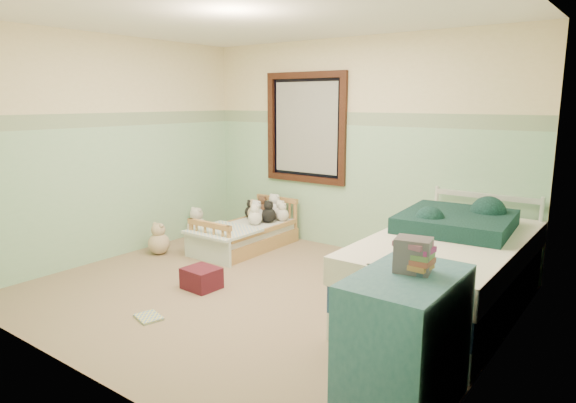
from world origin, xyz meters
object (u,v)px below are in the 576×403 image
Objects in this scene: plush_floor_tan at (159,244)px; twin_bed_frame at (446,299)px; dresser at (404,343)px; red_pillow at (202,278)px; floor_book at (149,317)px; toddler_bed_frame at (246,241)px; plush_floor_cream at (197,227)px.

twin_bed_frame is (3.30, 0.40, -0.02)m from plush_floor_tan.
red_pillow is at bearing 164.39° from dresser.
plush_floor_tan is 1.85m from floor_book.
toddler_bed_frame is 1.39m from red_pillow.
dresser is (0.28, -1.54, 0.30)m from twin_bed_frame.
twin_bed_frame is 6.60× the size of red_pillow.
floor_book is (-2.21, -0.09, -0.40)m from dresser.
plush_floor_cream is 1.06× the size of plush_floor_tan.
plush_floor_cream is (-0.87, 0.00, 0.05)m from toddler_bed_frame.
red_pillow reaches higher than toddler_bed_frame.
plush_floor_tan is (0.20, -0.80, -0.01)m from plush_floor_cream.
dresser is at bearing -27.18° from plush_floor_cream.
toddler_bed_frame is 0.87m from plush_floor_cream.
plush_floor_tan reaches higher than toddler_bed_frame.
floor_book is (1.57, -2.03, -0.12)m from plush_floor_cream.
plush_floor_tan is 0.12× the size of twin_bed_frame.
twin_bed_frame is at bearing 22.93° from red_pillow.
toddler_bed_frame is 5.12× the size of plush_floor_tan.
red_pillow is at bearing -66.81° from toddler_bed_frame.
toddler_bed_frame reaches higher than floor_book.
dresser is (2.91, -1.94, 0.33)m from toddler_bed_frame.
dresser reaches higher than plush_floor_cream.
dresser is at bearing -17.72° from plush_floor_tan.
twin_bed_frame reaches higher than floor_book.
plush_floor_cream is at bearing 137.91° from red_pillow.
dresser is 2.47m from red_pillow.
toddler_bed_frame is 3.52m from dresser.
plush_floor_cream is 0.83× the size of red_pillow.
toddler_bed_frame is at bearing -0.03° from plush_floor_cream.
dresser is at bearing -15.61° from red_pillow.
twin_bed_frame is 9.23× the size of floor_book.
red_pillow is at bearing -21.69° from plush_floor_tan.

